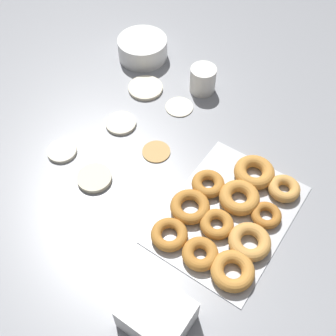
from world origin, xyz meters
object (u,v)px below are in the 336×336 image
object	(u,v)px
pancake_5	(179,106)
donut_tray	(229,214)
pancake_3	(156,151)
pancake_0	(94,178)
paper_cup	(203,80)
pancake_1	(145,88)
pancake_2	(62,151)
batter_bowl	(143,48)
pancake_4	(121,123)
container_stack	(157,315)

from	to	relation	value
pancake_5	donut_tray	world-z (taller)	donut_tray
pancake_3	donut_tray	size ratio (longest dim) A/B	0.21
pancake_0	paper_cup	size ratio (longest dim) A/B	1.12
pancake_1	pancake_2	bearing A→B (deg)	173.03
batter_bowl	paper_cup	bearing A→B (deg)	-95.54
pancake_4	pancake_3	bearing A→B (deg)	-100.34
pancake_0	pancake_2	bearing A→B (deg)	81.55
paper_cup	donut_tray	bearing A→B (deg)	-140.13
pancake_3	batter_bowl	bearing A→B (deg)	41.47
pancake_0	pancake_3	bearing A→B (deg)	-25.32
pancake_1	paper_cup	bearing A→B (deg)	-55.83
pancake_0	donut_tray	world-z (taller)	donut_tray
pancake_0	donut_tray	distance (m)	0.39
pancake_2	batter_bowl	size ratio (longest dim) A/B	0.50
batter_bowl	paper_cup	xyz separation A→B (m)	(-0.03, -0.27, 0.01)
pancake_3	pancake_1	bearing A→B (deg)	42.86
batter_bowl	container_stack	world-z (taller)	container_stack
pancake_1	pancake_4	size ratio (longest dim) A/B	1.20
pancake_1	donut_tray	world-z (taller)	donut_tray
pancake_2	pancake_4	size ratio (longest dim) A/B	0.91
batter_bowl	pancake_3	bearing A→B (deg)	-138.53
batter_bowl	paper_cup	size ratio (longest dim) A/B	1.97
container_stack	paper_cup	distance (m)	0.78
pancake_4	paper_cup	size ratio (longest dim) A/B	1.09
pancake_2	batter_bowl	distance (m)	0.50
pancake_0	container_stack	bearing A→B (deg)	-120.53
pancake_0	batter_bowl	distance (m)	0.56
pancake_3	pancake_0	bearing A→B (deg)	154.68
paper_cup	pancake_5	bearing A→B (deg)	171.66
pancake_4	pancake_2	bearing A→B (deg)	158.21
pancake_1	pancake_5	world-z (taller)	pancake_1
pancake_1	pancake_3	world-z (taller)	pancake_1
pancake_4	batter_bowl	bearing A→B (deg)	24.55
pancake_0	pancake_3	distance (m)	0.20
pancake_2	pancake_3	world-z (taller)	pancake_2
donut_tray	paper_cup	distance (m)	0.50
pancake_5	batter_bowl	size ratio (longest dim) A/B	0.52
container_stack	pancake_2	bearing A→B (deg)	64.96
pancake_0	container_stack	world-z (taller)	container_stack
pancake_1	batter_bowl	size ratio (longest dim) A/B	0.67
pancake_2	pancake_4	world-z (taller)	same
pancake_4	batter_bowl	size ratio (longest dim) A/B	0.55
pancake_4	donut_tray	bearing A→B (deg)	-103.00
batter_bowl	container_stack	size ratio (longest dim) A/B	1.22
pancake_2	donut_tray	distance (m)	0.53
donut_tray	paper_cup	size ratio (longest dim) A/B	4.65
pancake_2	donut_tray	world-z (taller)	donut_tray
pancake_0	pancake_1	world-z (taller)	pancake_0
pancake_0	paper_cup	distance (m)	0.49
container_stack	pancake_0	bearing A→B (deg)	59.47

